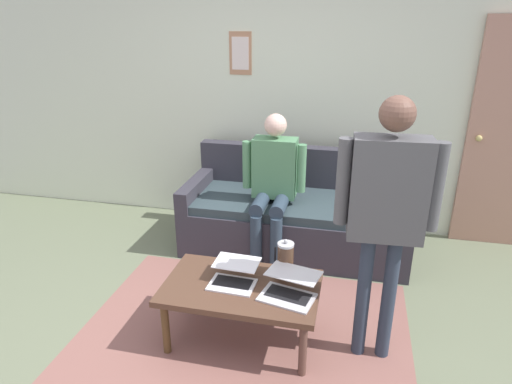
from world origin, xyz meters
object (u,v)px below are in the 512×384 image
object	(u,v)px
couch	(296,216)
coffee_table	(241,291)
laptop_left	(234,277)
person_seated	(273,180)
french_press	(285,258)
laptop_center	(289,289)
person_standing	(387,202)

from	to	relation	value
couch	coffee_table	bearing A→B (deg)	83.31
couch	coffee_table	xyz separation A→B (m)	(0.16, 1.38, 0.06)
coffee_table	laptop_left	distance (m)	0.11
coffee_table	person_seated	bearing A→B (deg)	-89.14
french_press	person_seated	bearing A→B (deg)	-74.31
laptop_center	person_standing	world-z (taller)	person_standing
person_seated	person_standing	bearing A→B (deg)	127.69
person_standing	laptop_left	bearing A→B (deg)	1.66
laptop_center	coffee_table	bearing A→B (deg)	-6.99
french_press	person_standing	size ratio (longest dim) A/B	0.16
laptop_center	person_seated	bearing A→B (deg)	-74.34
couch	laptop_center	distance (m)	1.44
french_press	person_standing	xyz separation A→B (m)	(-0.59, 0.15, 0.52)
couch	coffee_table	size ratio (longest dim) A/B	1.99
person_standing	coffee_table	bearing A→B (deg)	3.14
coffee_table	laptop_left	world-z (taller)	laptop_left
laptop_left	laptop_center	bearing A→B (deg)	171.01
coffee_table	person_seated	xyz separation A→B (m)	(0.02, -1.16, 0.36)
couch	french_press	world-z (taller)	couch
person_seated	coffee_table	bearing A→B (deg)	90.86
couch	person_seated	world-z (taller)	person_seated
coffee_table	laptop_center	size ratio (longest dim) A/B	2.58
laptop_left	person_standing	xyz separation A→B (m)	(-0.90, -0.03, 0.60)
coffee_table	laptop_center	distance (m)	0.33
couch	laptop_center	world-z (taller)	couch
laptop_center	person_seated	distance (m)	1.27
couch	laptop_left	distance (m)	1.39
couch	laptop_left	world-z (taller)	couch
laptop_left	laptop_center	xyz separation A→B (m)	(-0.37, 0.06, 0.00)
french_press	person_seated	distance (m)	1.01
person_standing	person_seated	xyz separation A→B (m)	(0.86, -1.11, -0.33)
french_press	laptop_center	bearing A→B (deg)	105.55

